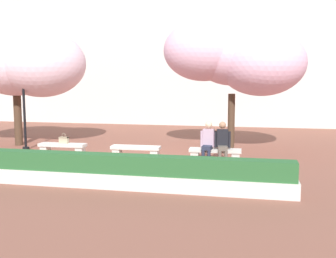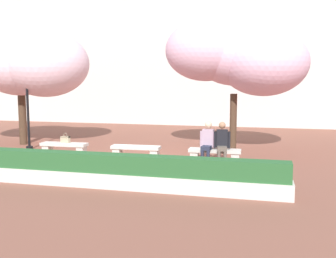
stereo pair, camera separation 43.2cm
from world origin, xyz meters
name	(u,v)px [view 2 (the right image)]	position (x,y,z in m)	size (l,w,h in m)	color
ground_plane	(136,159)	(0.00, 0.00, 0.00)	(100.00, 100.00, 0.00)	brown
building_facade	(199,51)	(0.00, 12.15, 4.38)	(28.00, 4.00, 8.75)	beige
stone_bench_west_end	(64,147)	(-2.55, 0.00, 0.30)	(1.60, 0.46, 0.45)	beige
stone_bench_near_west	(136,150)	(0.00, 0.00, 0.30)	(1.60, 0.46, 0.45)	beige
stone_bench_center	(215,154)	(2.55, 0.00, 0.30)	(1.60, 0.46, 0.45)	beige
person_seated_left	(208,141)	(2.33, -0.05, 0.70)	(0.51, 0.70, 1.29)	black
person_seated_right	(222,142)	(2.77, -0.05, 0.70)	(0.51, 0.71, 1.29)	black
handbag	(65,139)	(-2.50, 0.02, 0.58)	(0.30, 0.15, 0.34)	tan
cherry_tree_main	(238,57)	(3.01, 2.34, 3.35)	(5.02, 3.18, 4.69)	#473323
cherry_tree_secondary	(19,61)	(-5.40, 1.83, 3.29)	(5.52, 3.56, 4.75)	#473323
lamp_post_with_banner	(27,81)	(-4.46, 0.89, 2.53)	(0.54, 0.28, 4.23)	black
planter_hedge_foreground	(92,170)	(0.00, -3.32, 0.39)	(9.31, 0.50, 0.80)	beige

